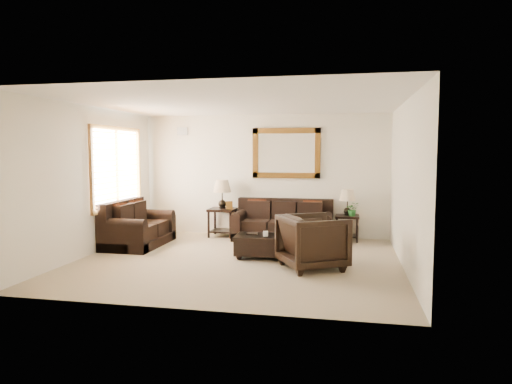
% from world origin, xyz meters
% --- Properties ---
extents(room, '(5.51, 5.01, 2.71)m').
position_xyz_m(room, '(0.00, 0.00, 1.35)').
color(room, '#86745C').
rests_on(room, ground).
extents(window, '(0.07, 1.96, 1.66)m').
position_xyz_m(window, '(-2.70, 0.90, 1.55)').
color(window, white).
rests_on(window, room).
extents(mirror, '(1.50, 0.06, 1.10)m').
position_xyz_m(mirror, '(0.51, 2.47, 1.85)').
color(mirror, '#503510').
rests_on(mirror, room).
extents(air_vent, '(0.25, 0.02, 0.18)m').
position_xyz_m(air_vent, '(-1.90, 2.48, 2.35)').
color(air_vent, '#999999').
rests_on(air_vent, room).
extents(sofa, '(2.09, 0.90, 0.86)m').
position_xyz_m(sofa, '(0.51, 2.09, 0.31)').
color(sofa, black).
rests_on(sofa, room).
extents(loveseat, '(0.95, 1.61, 0.90)m').
position_xyz_m(loveseat, '(-2.31, 0.87, 0.33)').
color(loveseat, black).
rests_on(loveseat, room).
extents(end_table_left, '(0.57, 0.57, 1.26)m').
position_xyz_m(end_table_left, '(-0.87, 2.17, 0.82)').
color(end_table_left, black).
rests_on(end_table_left, room).
extents(end_table_right, '(0.50, 0.50, 1.09)m').
position_xyz_m(end_table_right, '(1.85, 2.21, 0.71)').
color(end_table_right, black).
rests_on(end_table_right, room).
extents(coffee_table, '(1.22, 0.70, 0.50)m').
position_xyz_m(coffee_table, '(0.50, 0.32, 0.25)').
color(coffee_table, black).
rests_on(coffee_table, room).
extents(armchair, '(1.22, 1.24, 0.96)m').
position_xyz_m(armchair, '(1.31, -0.27, 0.48)').
color(armchair, black).
rests_on(armchair, floor).
extents(potted_plant, '(0.30, 0.32, 0.23)m').
position_xyz_m(potted_plant, '(1.96, 2.12, 0.65)').
color(potted_plant, '#225F20').
rests_on(potted_plant, end_table_right).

